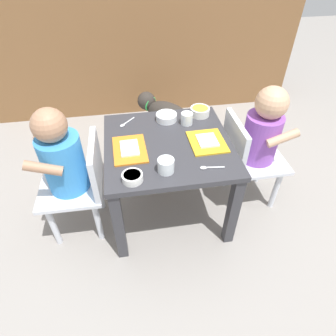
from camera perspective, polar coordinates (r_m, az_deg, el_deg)
name	(u,v)px	position (r m, az deg, el deg)	size (l,w,h in m)	color
ground_plane	(168,207)	(1.57, 0.00, -7.70)	(7.00, 7.00, 0.00)	gray
kitchen_cabinet_back	(141,40)	(2.35, -5.31, 24.01)	(2.26, 0.38, 0.98)	brown
dining_table	(168,156)	(1.32, 0.00, 2.49)	(0.56, 0.56, 0.43)	#333338
seated_child_left	(66,163)	(1.28, -19.65, 1.03)	(0.28, 0.28, 0.66)	silver
seated_child_right	(259,136)	(1.43, 17.75, 6.16)	(0.28, 0.28, 0.65)	silver
dog	(166,114)	(1.94, -0.49, 10.70)	(0.37, 0.39, 0.30)	#332D28
food_tray_left	(130,149)	(1.24, -7.64, 3.74)	(0.15, 0.20, 0.02)	orange
food_tray_right	(207,141)	(1.28, 7.81, 5.26)	(0.16, 0.18, 0.02)	gold
water_cup_left	(166,166)	(1.11, -0.42, 0.37)	(0.07, 0.07, 0.06)	white
water_cup_right	(187,119)	(1.39, 3.77, 9.68)	(0.06, 0.06, 0.06)	white
cereal_bowl_right_side	(132,177)	(1.09, -7.11, -1.79)	(0.08, 0.08, 0.03)	white
cereal_bowl_left_side	(166,117)	(1.42, -0.31, 10.17)	(0.10, 0.10, 0.03)	white
veggie_bowl_near	(200,111)	(1.47, 6.37, 11.19)	(0.10, 0.10, 0.04)	white
spoon_by_left_tray	(126,123)	(1.42, -8.39, 8.86)	(0.08, 0.08, 0.01)	silver
spoon_by_right_tray	(210,168)	(1.15, 8.28, 0.10)	(0.10, 0.03, 0.01)	silver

